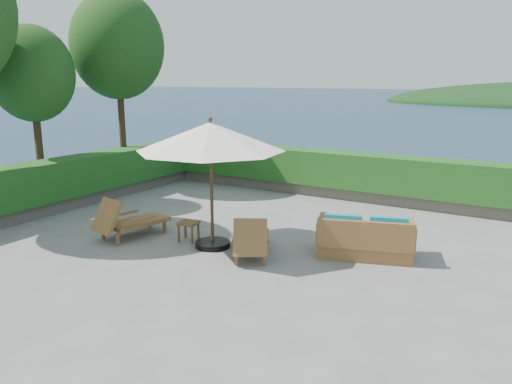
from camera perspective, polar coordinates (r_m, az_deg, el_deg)
The scene contains 14 objects.
ground at distance 10.38m, azimuth -3.72°, elevation -6.58°, with size 12.00×12.00×0.00m, color gray.
foundation at distance 10.99m, azimuth -3.60°, elevation -14.23°, with size 12.00×12.00×3.00m, color #554C43.
ocean at distance 11.72m, azimuth -3.49°, elevation -20.55°, with size 600.00×600.00×0.00m, color #152342.
planter_wall_far at distance 15.09m, azimuth 8.41°, elevation 0.21°, with size 12.00×0.60×0.36m, color #686153.
planter_wall_left at distance 14.16m, azimuth -22.75°, elevation -1.52°, with size 0.60×12.00×0.36m, color #686153.
hedge_far at distance 14.96m, azimuth 8.49°, elevation 2.72°, with size 12.40×0.90×1.00m, color #144112.
hedge_left at distance 14.02m, azimuth -22.99°, elevation 1.14°, with size 0.90×12.40×1.00m, color #144112.
tree_mid at distance 14.72m, azimuth -24.23°, elevation 12.15°, with size 2.20×2.20×4.83m.
tree_far at distance 16.17m, azimuth -15.56°, elevation 15.80°, with size 2.80×2.80×6.03m.
patio_umbrella at distance 10.05m, azimuth -5.22°, elevation 6.16°, with size 3.70×3.70×2.71m.
lounge_left at distance 11.35m, azimuth -14.41°, elevation -3.15°, with size 1.00×1.75×0.95m.
lounge_right at distance 9.84m, azimuth -0.57°, elevation -5.37°, with size 1.32×1.66×0.89m.
side_table at distance 10.88m, azimuth -7.73°, elevation -3.79°, with size 0.48×0.48×0.43m.
wicker_loveseat at distance 10.08m, azimuth 12.35°, elevation -5.34°, with size 2.05×1.48×0.91m.
Camera 1 is at (5.59, -8.03, 3.45)m, focal length 35.00 mm.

